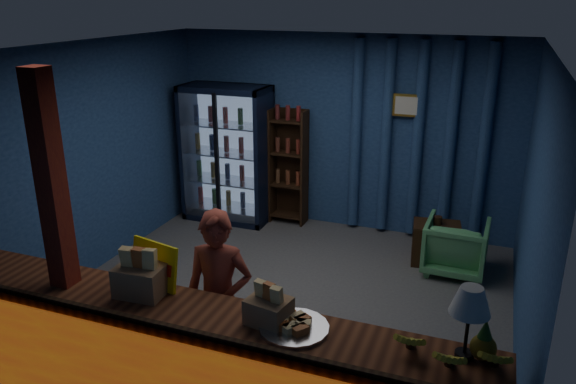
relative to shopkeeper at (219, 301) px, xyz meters
name	(u,v)px	position (x,y,z in m)	size (l,w,h in m)	color
ground	(283,298)	(-0.02, 1.42, -0.75)	(4.60, 4.60, 0.00)	#515154
room_walls	(282,156)	(-0.02, 1.42, 0.82)	(4.60, 4.60, 4.60)	navy
counter	(188,365)	(-0.02, -0.49, -0.28)	(4.40, 0.57, 0.99)	brown
support_post	(60,242)	(-1.07, -0.48, 0.55)	(0.16, 0.16, 2.60)	#9D3216
beverage_cooler	(229,154)	(-1.57, 3.34, 0.18)	(1.20, 0.62, 1.90)	black
bottle_shelf	(289,167)	(-0.72, 3.48, 0.04)	(0.50, 0.28, 1.60)	#311F0F
curtain_folds	(417,141)	(0.98, 3.56, 0.55)	(1.74, 0.14, 2.50)	navy
framed_picture	(407,105)	(0.83, 3.52, 1.00)	(0.36, 0.04, 0.28)	#B3912C
shopkeeper	(219,301)	(0.00, 0.00, 0.00)	(0.55, 0.36, 1.51)	#953728
green_chair	(456,246)	(1.62, 2.70, -0.43)	(0.68, 0.70, 0.64)	#56AC68
side_table	(436,243)	(1.39, 2.85, -0.50)	(0.60, 0.47, 0.59)	#311F0F
yellow_sign	(154,264)	(-0.40, -0.26, 0.37)	(0.45, 0.18, 0.35)	yellow
snack_box_left	(142,277)	(-0.42, -0.40, 0.33)	(0.37, 0.31, 0.37)	#9D6F4C
snack_box_centre	(269,309)	(0.61, -0.43, 0.30)	(0.32, 0.28, 0.30)	#9D6F4C
pastry_tray	(294,326)	(0.80, -0.45, 0.22)	(0.47, 0.47, 0.08)	silver
banana_bunches	(451,351)	(1.81, -0.44, 0.27)	(0.72, 0.28, 0.16)	yellow
table_lamp	(470,303)	(1.88, -0.36, 0.58)	(0.25, 0.25, 0.49)	black
pineapple	(484,344)	(1.99, -0.35, 0.31)	(0.16, 0.16, 0.27)	olive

